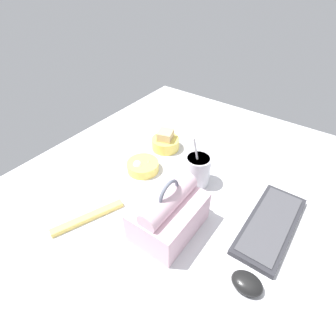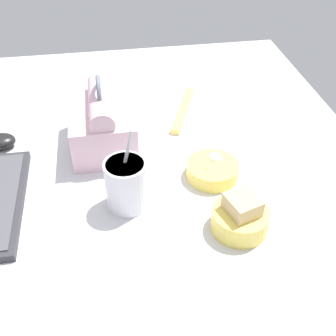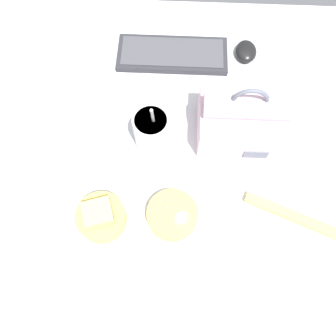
% 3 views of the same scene
% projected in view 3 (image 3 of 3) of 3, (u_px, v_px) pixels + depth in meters
% --- Properties ---
extents(desk_surface, '(1.40, 1.10, 0.02)m').
position_uv_depth(desk_surface, '(182.00, 161.00, 0.84)').
color(desk_surface, silver).
rests_on(desk_surface, ground).
extents(keyboard, '(0.32, 0.13, 0.02)m').
position_uv_depth(keyboard, '(172.00, 54.00, 0.95)').
color(keyboard, '#2D2D33').
rests_on(keyboard, desk_surface).
extents(lunch_bag, '(0.21, 0.15, 0.19)m').
position_uv_depth(lunch_bag, '(242.00, 120.00, 0.80)').
color(lunch_bag, beige).
rests_on(lunch_bag, desk_surface).
extents(soup_cup, '(0.09, 0.09, 0.18)m').
position_uv_depth(soup_cup, '(152.00, 131.00, 0.80)').
color(soup_cup, silver).
rests_on(soup_cup, desk_surface).
extents(bento_bowl_sandwich, '(0.11, 0.11, 0.08)m').
position_uv_depth(bento_bowl_sandwich, '(101.00, 217.00, 0.74)').
color(bento_bowl_sandwich, '#EFD65B').
rests_on(bento_bowl_sandwich, desk_surface).
extents(bento_bowl_snacks, '(0.12, 0.12, 0.05)m').
position_uv_depth(bento_bowl_snacks, '(173.00, 215.00, 0.76)').
color(bento_bowl_snacks, '#EFD65B').
rests_on(bento_bowl_snacks, desk_surface).
extents(computer_mouse, '(0.06, 0.08, 0.03)m').
position_uv_depth(computer_mouse, '(246.00, 51.00, 0.94)').
color(computer_mouse, black).
rests_on(computer_mouse, desk_surface).
extents(chopstick_case, '(0.22, 0.11, 0.02)m').
position_uv_depth(chopstick_case, '(291.00, 215.00, 0.77)').
color(chopstick_case, '#EFD666').
rests_on(chopstick_case, desk_surface).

